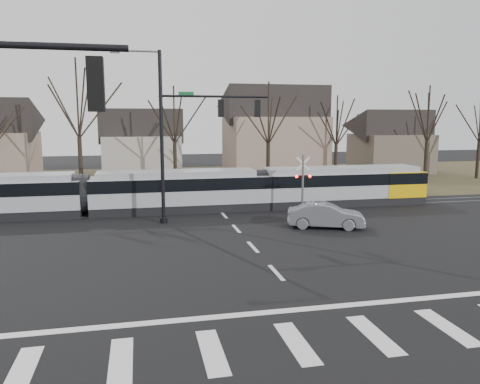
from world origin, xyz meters
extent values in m
plane|color=black|center=(0.00, 0.00, 0.00)|extent=(140.00, 140.00, 0.00)
cube|color=#38331E|center=(0.00, 32.00, 0.01)|extent=(140.00, 28.00, 0.01)
cube|color=silver|center=(-8.40, -4.00, 0.01)|extent=(0.60, 2.60, 0.01)
cube|color=silver|center=(-6.00, -4.00, 0.01)|extent=(0.60, 2.60, 0.01)
cube|color=silver|center=(-3.60, -4.00, 0.01)|extent=(0.60, 2.60, 0.01)
cube|color=silver|center=(-1.20, -4.00, 0.01)|extent=(0.60, 2.60, 0.01)
cube|color=silver|center=(1.20, -4.00, 0.01)|extent=(0.60, 2.60, 0.01)
cube|color=silver|center=(3.60, -4.00, 0.01)|extent=(0.60, 2.60, 0.01)
cube|color=silver|center=(0.00, -1.80, 0.01)|extent=(28.00, 0.35, 0.01)
cube|color=silver|center=(0.00, 2.00, 0.01)|extent=(0.18, 2.00, 0.01)
cube|color=silver|center=(0.00, 6.00, 0.01)|extent=(0.18, 2.00, 0.01)
cube|color=silver|center=(0.00, 10.00, 0.01)|extent=(0.18, 2.00, 0.01)
cube|color=silver|center=(0.00, 14.00, 0.01)|extent=(0.18, 2.00, 0.01)
cube|color=silver|center=(0.00, 18.00, 0.01)|extent=(0.18, 2.00, 0.01)
cube|color=silver|center=(0.00, 22.00, 0.01)|extent=(0.18, 2.00, 0.01)
cube|color=silver|center=(0.00, 26.00, 0.01)|extent=(0.18, 2.00, 0.01)
cube|color=silver|center=(0.00, 30.00, 0.01)|extent=(0.18, 2.00, 0.01)
cube|color=#59595E|center=(0.00, 15.10, 0.03)|extent=(90.00, 0.12, 0.06)
cube|color=#59595E|center=(0.00, 16.50, 0.03)|extent=(90.00, 0.12, 0.06)
cube|color=gray|center=(-2.86, 16.00, 1.40)|extent=(11.49, 2.68, 2.80)
cube|color=black|center=(-2.86, 16.00, 1.96)|extent=(11.51, 2.72, 0.81)
cube|color=gray|center=(9.11, 16.00, 1.40)|extent=(12.45, 2.68, 2.80)
cube|color=black|center=(9.11, 16.00, 1.96)|extent=(12.47, 2.72, 0.81)
cube|color=#E2AC06|center=(13.81, 16.00, 1.48)|extent=(3.06, 2.74, 1.87)
imported|color=slate|center=(5.14, 9.19, 0.72)|extent=(4.40, 5.40, 1.45)
cube|color=black|center=(-6.15, -6.00, 6.90)|extent=(0.32, 0.32, 1.05)
sphere|color=#FF0C07|center=(-6.15, -6.00, 7.23)|extent=(0.22, 0.22, 0.22)
cylinder|color=black|center=(-4.00, 12.50, 5.10)|extent=(0.22, 0.22, 10.20)
cylinder|color=black|center=(-4.00, 12.50, 0.15)|extent=(0.44, 0.44, 0.30)
cylinder|color=black|center=(-0.75, 12.50, 7.60)|extent=(6.50, 0.14, 0.14)
cube|color=#0C5926|center=(-2.50, 12.50, 7.75)|extent=(0.90, 0.03, 0.22)
cube|color=black|center=(-0.42, 12.50, 6.90)|extent=(0.32, 0.32, 1.05)
sphere|color=#FF0C07|center=(-0.42, 12.50, 7.23)|extent=(0.22, 0.22, 0.22)
cube|color=black|center=(1.85, 12.50, 6.90)|extent=(0.32, 0.32, 1.05)
sphere|color=#FF0C07|center=(1.85, 12.50, 7.23)|extent=(0.22, 0.22, 0.22)
cube|color=#59595B|center=(-6.50, 12.50, 10.02)|extent=(0.55, 0.22, 0.14)
cylinder|color=#59595B|center=(5.00, 12.80, 2.00)|extent=(0.14, 0.14, 4.00)
cylinder|color=#59595B|center=(5.00, 12.80, 0.10)|extent=(0.36, 0.36, 0.20)
cube|color=silver|center=(5.00, 12.80, 3.40)|extent=(0.95, 0.04, 0.95)
cube|color=silver|center=(5.00, 12.80, 3.40)|extent=(0.95, 0.04, 0.95)
cube|color=black|center=(5.00, 12.80, 2.60)|extent=(1.00, 0.10, 0.12)
sphere|color=#FF0C07|center=(4.55, 12.72, 2.60)|extent=(0.18, 0.18, 0.18)
sphere|color=#FF0C07|center=(5.45, 12.72, 2.60)|extent=(0.18, 0.18, 0.18)
cube|color=gray|center=(-5.00, 36.00, 2.25)|extent=(8.00, 7.00, 4.50)
cube|color=#7F6A5C|center=(9.00, 33.00, 3.25)|extent=(10.00, 8.00, 6.50)
cube|color=brown|center=(24.00, 35.00, 2.25)|extent=(8.00, 7.00, 4.50)
camera|label=1|loc=(-5.38, -15.73, 6.22)|focal=35.00mm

